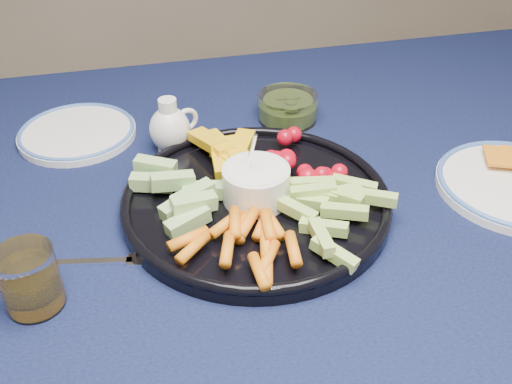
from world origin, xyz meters
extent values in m
cylinder|color=#452717|center=(0.72, 0.42, 0.35)|extent=(0.07, 0.07, 0.70)
cube|color=#452717|center=(0.00, 0.00, 0.72)|extent=(1.60, 1.00, 0.04)
cube|color=black|center=(0.00, 0.00, 0.74)|extent=(1.66, 1.06, 0.01)
cube|color=black|center=(0.00, 0.53, 0.60)|extent=(1.66, 0.01, 0.30)
cylinder|color=black|center=(-0.02, -0.04, 0.75)|extent=(0.39, 0.39, 0.02)
torus|color=black|center=(-0.02, -0.04, 0.77)|extent=(0.40, 0.40, 0.02)
cylinder|color=white|center=(-0.02, -0.04, 0.79)|extent=(0.10, 0.10, 0.05)
cylinder|color=white|center=(-0.02, -0.04, 0.81)|extent=(0.09, 0.09, 0.01)
cylinder|color=white|center=(-0.12, 0.16, 0.75)|extent=(0.05, 0.05, 0.01)
ellipsoid|color=white|center=(-0.12, 0.16, 0.79)|extent=(0.07, 0.07, 0.08)
cylinder|color=white|center=(-0.12, 0.16, 0.83)|extent=(0.03, 0.03, 0.03)
torus|color=white|center=(-0.09, 0.17, 0.79)|extent=(0.04, 0.02, 0.04)
torus|color=#4167B8|center=(-0.12, 0.16, 0.81)|extent=(0.04, 0.04, 0.00)
cylinder|color=silver|center=(0.10, 0.21, 0.77)|extent=(0.11, 0.11, 0.05)
cylinder|color=#516B1E|center=(0.10, 0.21, 0.76)|extent=(0.09, 0.09, 0.03)
cylinder|color=silver|center=(-0.33, -0.16, 0.79)|extent=(0.07, 0.07, 0.08)
cylinder|color=gold|center=(-0.33, -0.16, 0.77)|extent=(0.06, 0.06, 0.04)
cube|color=white|center=(-0.28, -0.10, 0.75)|extent=(0.14, 0.04, 0.00)
cube|color=white|center=(-0.20, -0.11, 0.75)|extent=(0.04, 0.03, 0.00)
cube|color=white|center=(0.31, -0.15, 0.75)|extent=(0.10, 0.11, 0.00)
cylinder|color=white|center=(-0.28, 0.24, 0.75)|extent=(0.21, 0.21, 0.01)
torus|color=#4167B8|center=(-0.28, 0.24, 0.76)|extent=(0.20, 0.20, 0.01)
camera|label=1|loc=(-0.19, -0.69, 1.27)|focal=40.00mm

